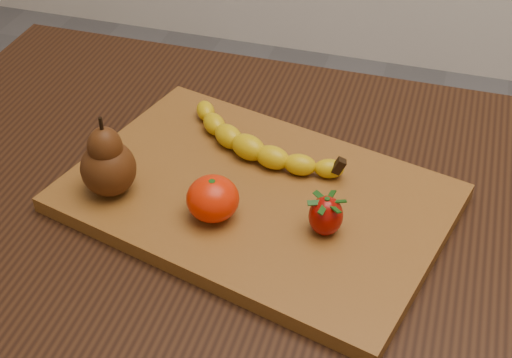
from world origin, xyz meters
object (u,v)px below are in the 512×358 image
(pear, at_px, (106,156))
(table, at_px, (244,257))
(cutting_board, at_px, (256,198))
(mandarin, at_px, (213,199))

(pear, bearing_deg, table, 17.30)
(cutting_board, height_order, pear, pear)
(mandarin, bearing_deg, cutting_board, 57.99)
(table, height_order, mandarin, mandarin)
(cutting_board, bearing_deg, mandarin, -107.94)
(cutting_board, bearing_deg, pear, -150.27)
(cutting_board, xyz_separation_m, mandarin, (-0.03, -0.06, 0.04))
(table, xyz_separation_m, pear, (-0.15, -0.05, 0.17))
(table, distance_m, pear, 0.23)
(table, bearing_deg, cutting_board, -0.50)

